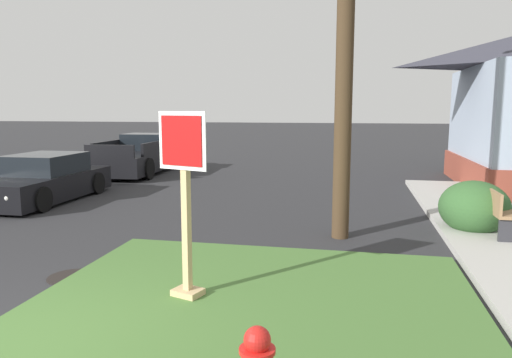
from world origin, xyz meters
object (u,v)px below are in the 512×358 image
parked_sedan_black (43,181)px  street_bench (495,208)px  stop_sign (185,208)px  pickup_truck_black (141,157)px  manhole_cover (72,277)px

parked_sedan_black → street_bench: (10.83, -1.60, 0.05)m
stop_sign → parked_sedan_black: 8.39m
stop_sign → pickup_truck_black: 12.95m
street_bench → manhole_cover: bearing=-151.6°
parked_sedan_black → pickup_truck_black: 5.77m
street_bench → pickup_truck_black: bearing=145.4°
manhole_cover → street_bench: (6.68, 3.62, 0.58)m
parked_sedan_black → pickup_truck_black: pickup_truck_black is taller
pickup_truck_black → street_bench: (10.69, -7.37, -0.03)m
parked_sedan_black → pickup_truck_black: (0.14, 5.77, 0.07)m
manhole_cover → parked_sedan_black: 6.68m
stop_sign → manhole_cover: 2.36m
street_bench → parked_sedan_black: bearing=171.6°
stop_sign → manhole_cover: (-1.96, 0.50, -1.22)m
parked_sedan_black → street_bench: size_ratio=2.58×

